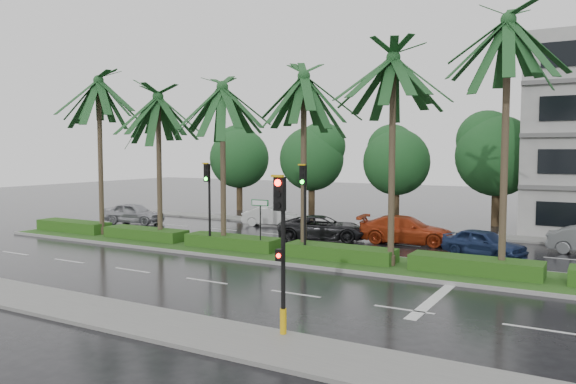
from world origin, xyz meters
The scene contains 17 objects.
ground centered at (0.00, 0.00, 0.00)m, with size 120.00×120.00×0.00m, color black.
near_sidewalk centered at (0.00, -10.20, 0.06)m, with size 40.00×2.40×0.12m, color slate.
far_sidewalk centered at (0.00, 12.00, 0.06)m, with size 40.00×2.00×0.12m, color slate.
median centered at (0.00, 1.00, 0.08)m, with size 36.00×4.00×0.15m.
hedge centered at (0.00, 1.00, 0.45)m, with size 35.20×1.40×0.60m.
lane_markings centered at (3.04, -0.43, 0.01)m, with size 34.00×13.06×0.01m.
palm_row centered at (-1.24, 1.02, 8.23)m, with size 26.30×4.20×10.81m.
signal_near centered at (6.00, -9.39, 2.50)m, with size 0.34×0.45×4.36m.
signal_median_left centered at (-4.00, 0.30, 3.00)m, with size 0.34×0.42×4.36m.
signal_median_right centered at (1.50, 0.30, 3.00)m, with size 0.34×0.42×4.36m.
street_sign centered at (-1.00, 0.48, 2.12)m, with size 0.95×0.09×2.60m.
bg_trees centered at (-0.71, 17.59, 4.70)m, with size 32.75×5.44×7.86m.
car_silver centered at (-15.22, 6.29, 0.74)m, with size 4.33×1.74×1.47m, color #9A9BA1.
car_white centered at (-6.33, 10.15, 0.63)m, with size 3.85×1.34×1.27m, color silver.
car_darkgrey centered at (-0.50, 6.31, 0.70)m, with size 5.06×2.33×1.41m, color black.
car_red centered at (4.00, 7.57, 0.76)m, with size 5.22×2.12×1.52m, color #A53012.
car_blue centered at (8.50, 5.52, 0.68)m, with size 4.00×1.61×1.36m, color navy.
Camera 1 is at (13.56, -22.25, 5.12)m, focal length 35.00 mm.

